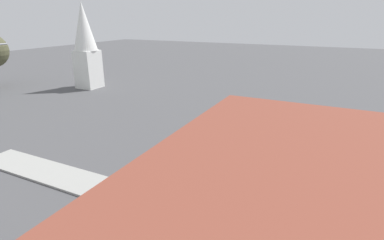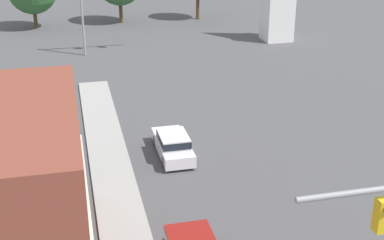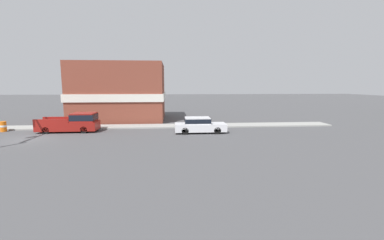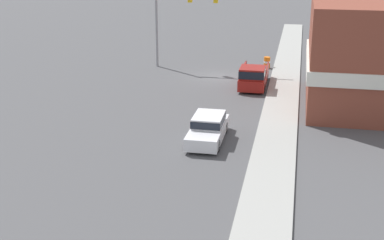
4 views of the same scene
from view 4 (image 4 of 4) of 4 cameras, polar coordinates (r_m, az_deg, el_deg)
name	(u,v)px [view 4 (image 4 of 4)]	position (r m, az deg, el deg)	size (l,w,h in m)	color
ground_plane	(217,77)	(45.58, 2.70, 4.61)	(200.00, 200.00, 0.00)	#4C4C4F
sidewalk_curb	(285,80)	(45.08, 9.89, 4.28)	(2.40, 60.00, 0.14)	#9E9E99
near_signal_assembly	(183,5)	(47.98, -0.98, 12.20)	(8.14, 0.49, 7.75)	gray
car_lead	(208,127)	(31.01, 1.73, -0.80)	(1.83, 4.86, 1.49)	black
pickup_truck_parked	(253,76)	(42.34, 6.57, 4.67)	(1.99, 5.59, 1.86)	black
construction_barrel	(267,62)	(49.12, 8.00, 6.11)	(0.58, 0.58, 1.01)	orange
corner_brick_building	(377,55)	(39.09, 19.11, 6.55)	(9.41, 11.33, 7.26)	brown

